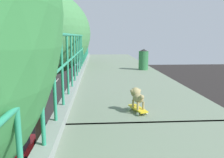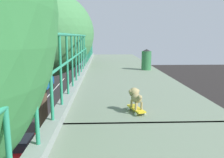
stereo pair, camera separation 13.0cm
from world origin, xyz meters
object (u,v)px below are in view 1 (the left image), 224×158
Objects in this scene: litter_bin at (143,59)px; small_dog at (137,96)px; city_bus at (31,80)px; toy_skateboard at (138,109)px; car_red_taxi_fifth at (15,149)px.

small_dog is at bearing -102.51° from litter_bin.
small_dog is (9.54, -27.85, 4.84)m from city_bus.
small_dog is (-0.01, 0.02, 0.22)m from toy_skateboard.
small_dog is (5.87, -10.23, 5.98)m from car_red_taxi_fifth.
toy_skateboard is (9.55, -27.88, 4.62)m from city_bus.
litter_bin is (10.66, -22.79, 4.97)m from city_bus.
car_red_taxi_fifth is 0.36× the size of city_bus.
toy_skateboard is 0.62× the size of litter_bin.
toy_skateboard is at bearing -71.09° from city_bus.
litter_bin is (1.11, 5.09, 0.35)m from toy_skateboard.
car_red_taxi_fifth is 10.39× the size of small_dog.
small_dog reaches higher than toy_skateboard.
city_bus is 29.83m from toy_skateboard.
litter_bin reaches higher than toy_skateboard.
toy_skateboard is (5.88, -10.26, 5.76)m from car_red_taxi_fifth.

